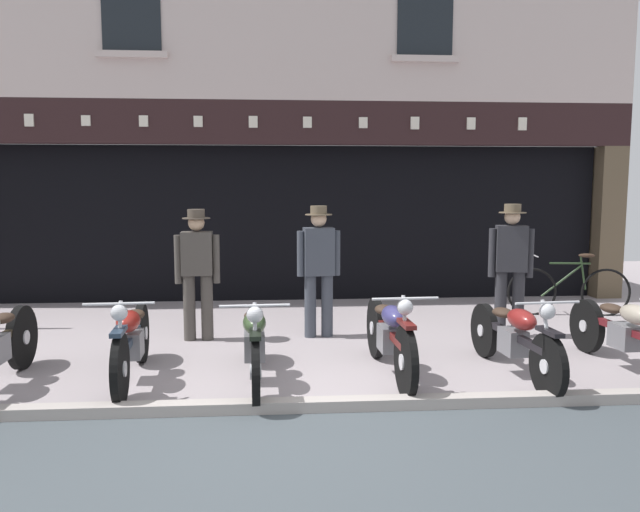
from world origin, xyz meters
name	(u,v)px	position (x,y,z in m)	size (l,w,h in m)	color
ground	(296,471)	(0.00, -0.98, -0.04)	(23.69, 22.00, 0.18)	#9C9195
shop_facade	(281,198)	(0.00, 7.02, 1.69)	(11.99, 4.42, 6.20)	black
motorcycle_left	(131,340)	(-1.56, 1.01, 0.43)	(0.62, 2.00, 0.92)	black
motorcycle_center_left	(254,341)	(-0.34, 0.88, 0.42)	(0.62, 2.03, 0.91)	black
motorcycle_center	(390,334)	(1.03, 1.01, 0.43)	(0.62, 2.04, 0.94)	black
motorcycle_center_right	(514,337)	(2.30, 0.90, 0.41)	(0.62, 2.03, 0.90)	black
motorcycle_right	(626,332)	(3.55, 1.00, 0.42)	(0.62, 2.05, 0.90)	black
salesman_left	(197,268)	(-1.10, 2.65, 0.92)	(0.56, 0.35, 1.65)	#47423D
shopkeeper_center	(319,265)	(0.43, 2.71, 0.94)	(0.56, 0.34, 1.69)	#3D424C
salesman_right	(511,264)	(2.87, 2.51, 0.95)	(0.55, 0.34, 1.71)	#2D2D33
advert_board_near	(422,198)	(2.41, 5.40, 1.72)	(0.82, 0.03, 0.95)	beige
leaning_bicycle	(569,290)	(4.27, 3.74, 0.39)	(1.80, 0.50, 0.96)	black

